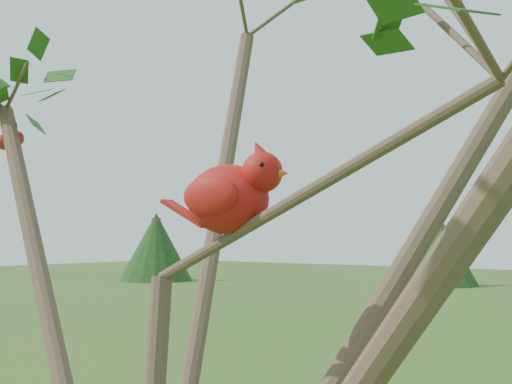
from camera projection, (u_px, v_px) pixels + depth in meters
crabapple_tree at (138, 169)px, 1.07m from camera, size 2.35×2.05×2.95m
cardinal at (232, 195)px, 1.10m from camera, size 0.23×0.13×0.16m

